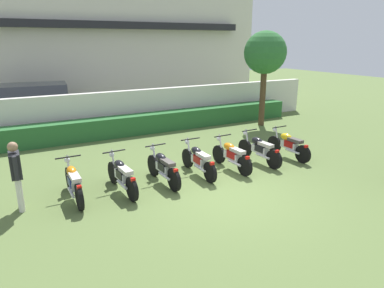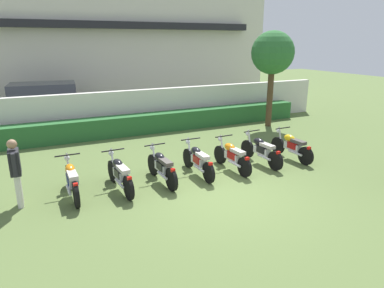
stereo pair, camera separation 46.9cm
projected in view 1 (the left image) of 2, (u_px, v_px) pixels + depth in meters
ground at (225, 194)px, 8.60m from camera, size 60.00×60.00×0.00m
building at (84, 31)px, 20.06m from camera, size 19.73×6.50×8.35m
compound_wall at (129, 111)px, 14.48m from camera, size 18.74×0.30×1.69m
hedge_row at (136, 124)px, 14.02m from camera, size 14.99×0.70×0.78m
parked_car at (39, 106)px, 14.97m from camera, size 4.66×2.43×1.89m
tree_near_inspector at (265, 54)px, 14.71m from camera, size 1.81×1.81×4.08m
motorcycle_in_row_0 at (73, 182)px, 8.15m from camera, size 0.60×1.82×0.96m
motorcycle_in_row_1 at (122, 175)px, 8.60m from camera, size 0.60×1.86×0.95m
motorcycle_in_row_2 at (163, 167)px, 9.12m from camera, size 0.60×1.82×0.96m
motorcycle_in_row_3 at (198, 160)px, 9.70m from camera, size 0.60×1.88×0.95m
motorcycle_in_row_4 at (232, 155)px, 10.11m from camera, size 0.60×1.81×0.94m
motorcycle_in_row_5 at (259, 149)px, 10.67m from camera, size 0.60×1.91×0.95m
motorcycle_in_row_6 at (288, 145)px, 11.14m from camera, size 0.60×1.83×0.94m
inspector_person at (16, 171)px, 7.52m from camera, size 0.22×0.65×1.59m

